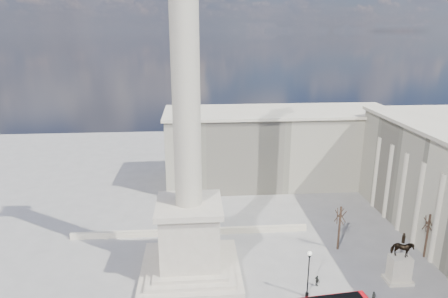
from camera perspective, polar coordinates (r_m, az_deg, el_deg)
name	(u,v)px	position (r m, az deg, el deg)	size (l,w,h in m)	color
ground	(191,294)	(56.20, -4.78, -19.90)	(180.00, 180.00, 0.00)	gray
nelsons_column	(189,188)	(54.25, -5.09, -5.64)	(14.00, 14.00, 49.85)	#BFB39F
balustrade_wall	(191,232)	(69.47, -4.77, -11.69)	(40.00, 0.60, 1.10)	beige
building_northeast	(279,146)	(90.89, 7.85, 0.38)	(51.00, 17.00, 16.60)	beige
victorian_lamp	(309,270)	(54.43, 11.98, -16.59)	(0.57, 0.57, 6.63)	black
equestrian_statue	(400,265)	(61.71, 23.82, -14.95)	(3.51, 2.63, 7.44)	beige
bare_tree_mid	(341,214)	(65.16, 16.32, -8.94)	(2.03, 2.03, 7.69)	#332319
bare_tree_far	(429,222)	(67.92, 27.27, -9.25)	(1.84, 1.84, 7.51)	#332319
pedestrian_walking	(374,297)	(57.42, 20.59, -19.20)	(0.56, 0.37, 1.55)	black
pedestrian_crossing	(317,281)	(58.36, 13.15, -17.85)	(0.92, 0.38, 1.57)	black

